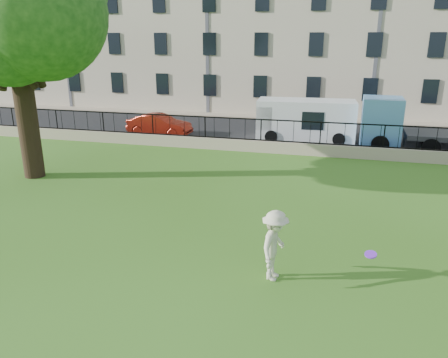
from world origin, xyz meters
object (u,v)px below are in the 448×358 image
(frisbee, at_px, (371,254))
(red_sedan, at_px, (160,125))
(blue_truck, at_px, (426,125))
(man, at_px, (275,246))
(white_van, at_px, (306,120))

(frisbee, bearing_deg, red_sedan, 127.28)
(red_sedan, bearing_deg, blue_truck, -86.42)
(frisbee, distance_m, red_sedan, 18.69)
(man, height_order, blue_truck, blue_truck)
(frisbee, height_order, blue_truck, blue_truck)
(red_sedan, height_order, blue_truck, blue_truck)
(white_van, relative_size, blue_truck, 0.85)
(white_van, distance_m, blue_truck, 6.31)
(man, bearing_deg, frisbee, -85.02)
(frisbee, xyz_separation_m, red_sedan, (-11.32, 14.87, -0.41))
(man, bearing_deg, red_sedan, 41.61)
(man, xyz_separation_m, white_van, (-0.50, 15.68, 0.25))
(man, xyz_separation_m, blue_truck, (5.73, 14.68, 0.45))
(man, bearing_deg, blue_truck, -11.54)
(white_van, bearing_deg, red_sedan, -176.83)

